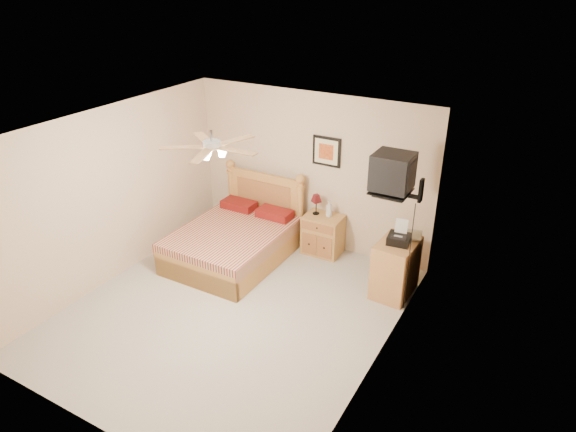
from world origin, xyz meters
The scene contains 17 objects.
floor centered at (0.00, 0.00, 0.00)m, with size 4.50×4.50×0.00m, color #A6A096.
ceiling centered at (0.00, 0.00, 2.50)m, with size 4.00×4.50×0.04m, color white.
wall_back centered at (0.00, 2.25, 1.25)m, with size 4.00×0.04×2.50m, color beige.
wall_front centered at (0.00, -2.25, 1.25)m, with size 4.00×0.04×2.50m, color beige.
wall_left centered at (-2.00, 0.00, 1.25)m, with size 0.04×4.50×2.50m, color beige.
wall_right centered at (2.00, 0.00, 1.25)m, with size 0.04×4.50×2.50m, color beige.
bed centered at (-0.77, 1.12, 0.62)m, with size 1.45×1.91×1.24m, color #C48C41, non-canonical shape.
nightstand centered at (0.36, 2.00, 0.32)m, with size 0.59×0.44×0.64m, color #9F6430.
table_lamp centered at (0.21, 2.03, 0.81)m, with size 0.18×0.18×0.33m, color #581316, non-canonical shape.
lotion_bottle centered at (0.43, 2.05, 0.77)m, with size 0.10×0.10×0.26m, color silver.
framed_picture centered at (0.27, 2.23, 1.62)m, with size 0.46×0.04×0.46m, color black.
dresser centered at (1.73, 1.47, 0.41)m, with size 0.48×0.69×0.81m, color tan.
fax_machine centered at (1.74, 1.45, 0.97)m, with size 0.29×0.31×0.31m, color black, non-canonical shape.
magazine_lower centered at (1.73, 1.68, 0.82)m, with size 0.18×0.24×0.02m, color beige.
magazine_upper centered at (1.76, 1.69, 0.85)m, with size 0.22×0.30×0.02m, color gray.
wall_tv centered at (1.75, 1.34, 1.81)m, with size 0.56×0.46×0.58m, color black, non-canonical shape.
ceiling_fan centered at (0.00, -0.20, 2.36)m, with size 1.14×1.14×0.28m, color silver, non-canonical shape.
Camera 1 is at (3.40, -4.52, 4.16)m, focal length 32.00 mm.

